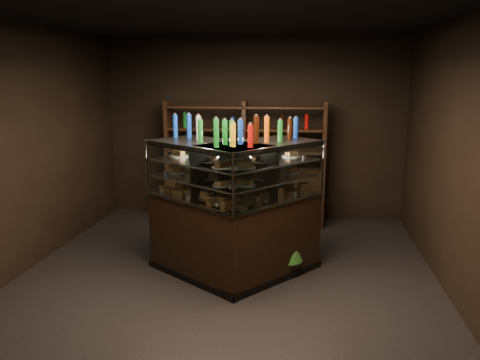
% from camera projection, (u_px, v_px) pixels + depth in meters
% --- Properties ---
extents(ground, '(5.00, 5.00, 0.00)m').
position_uv_depth(ground, '(229.00, 272.00, 5.80)').
color(ground, black).
rests_on(ground, ground).
extents(room_shell, '(5.02, 5.02, 3.01)m').
position_uv_depth(room_shell, '(228.00, 114.00, 5.38)').
color(room_shell, black).
rests_on(room_shell, ground).
extents(display_case, '(2.17, 1.63, 1.63)m').
position_uv_depth(display_case, '(235.00, 232.00, 5.62)').
color(display_case, black).
rests_on(display_case, ground).
extents(food_display, '(1.71, 1.13, 0.49)m').
position_uv_depth(food_display, '(234.00, 178.00, 5.47)').
color(food_display, '#D5884C').
rests_on(food_display, display_case).
extents(bottles_top, '(1.53, 1.00, 0.30)m').
position_uv_depth(bottles_top, '(234.00, 130.00, 5.36)').
color(bottles_top, silver).
rests_on(bottles_top, display_case).
extents(potted_conifer, '(0.36, 0.36, 0.77)m').
position_uv_depth(potted_conifer, '(288.00, 240.00, 5.64)').
color(potted_conifer, black).
rests_on(potted_conifer, ground).
extents(back_shelving, '(2.57, 0.49, 2.00)m').
position_uv_depth(back_shelving, '(245.00, 187.00, 7.66)').
color(back_shelving, black).
rests_on(back_shelving, ground).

